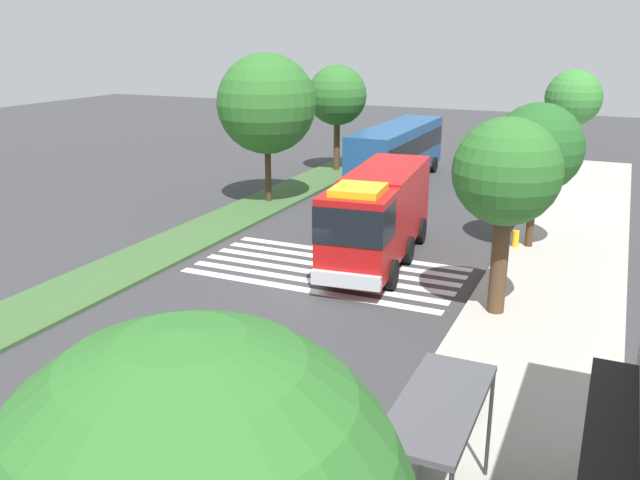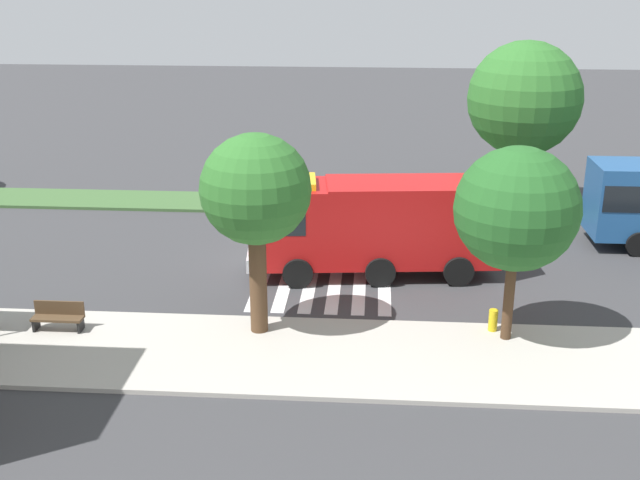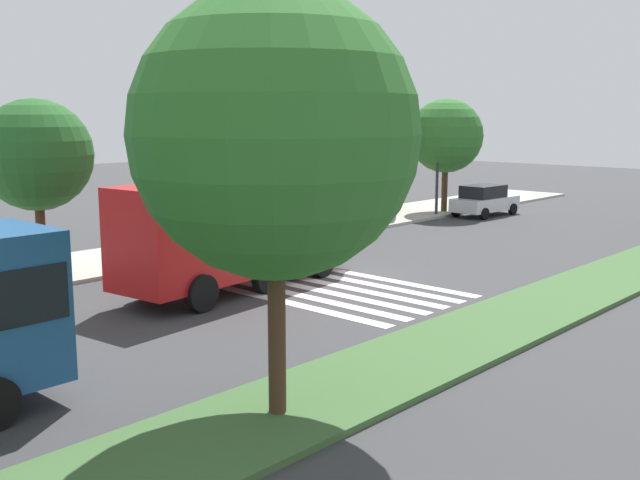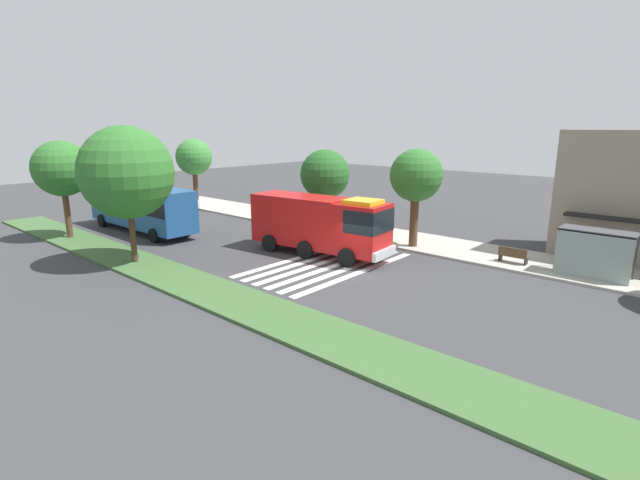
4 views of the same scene
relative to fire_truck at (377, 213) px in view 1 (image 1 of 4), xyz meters
name	(u,v)px [view 1 (image 1 of 4)]	position (x,y,z in m)	size (l,w,h in m)	color
ground_plane	(306,287)	(3.48, -1.41, -2.06)	(120.00, 120.00, 0.00)	#38383A
sidewalk	(540,323)	(3.48, 6.73, -1.99)	(60.00, 4.89, 0.14)	#ADA89E
median_strip	(146,258)	(3.48, -8.60, -1.99)	(60.00, 3.00, 0.14)	#3D6033
crosswalk	(328,270)	(1.55, -1.41, -2.06)	(4.95, 10.24, 0.01)	silver
fire_truck	(377,213)	(0.00, 0.00, 0.00)	(9.40, 3.43, 3.73)	#B71414
parked_car_west	(531,159)	(-21.16, 3.08, -1.17)	(4.59, 2.01, 1.73)	silver
transit_bus	(397,149)	(-14.73, -3.97, -0.01)	(11.31, 2.87, 3.46)	navy
bus_stop_shelter	(419,432)	(13.56, 5.67, -0.18)	(3.50, 1.40, 2.46)	#4C4C51
bench_near_shelter	(465,392)	(9.56, 5.68, -1.47)	(1.60, 0.50, 0.90)	#4C3823
sidewalk_tree_far_west	(573,99)	(-21.27, 5.28, 2.77)	(3.48, 3.48, 6.49)	#47301E
sidewalk_tree_west	(538,149)	(-4.39, 5.28, 2.23)	(3.68, 3.68, 6.00)	#47301E
sidewalk_tree_center	(507,174)	(3.25, 5.28, 2.61)	(3.34, 3.34, 6.27)	#513823
median_tree_far_west	(337,96)	(-16.27, -8.60, 2.86)	(3.80, 3.80, 6.72)	#513823
median_tree_west	(267,104)	(-6.92, -8.60, 3.20)	(5.15, 5.15, 7.71)	#47301E
fire_hydrant	(516,239)	(-4.06, 4.78, -1.57)	(0.28, 0.28, 0.70)	gold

